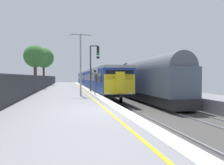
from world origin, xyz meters
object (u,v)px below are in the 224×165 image
(background_tree_left, at_px, (43,58))
(platform_lamp_mid, at_px, (81,59))
(signal_gantry, at_px, (93,63))
(freight_train_adjacent_track, at_px, (109,78))
(commuter_train_at_platform, at_px, (92,79))
(background_tree_centre, at_px, (36,57))
(speed_limit_sign, at_px, (95,78))

(background_tree_left, bearing_deg, platform_lamp_mid, -77.33)
(signal_gantry, distance_m, platform_lamp_mid, 5.70)
(freight_train_adjacent_track, distance_m, background_tree_left, 14.06)
(platform_lamp_mid, xyz_separation_m, background_tree_left, (-5.94, 26.41, 2.26))
(commuter_train_at_platform, xyz_separation_m, signal_gantry, (-1.48, -13.55, 1.97))
(commuter_train_at_platform, relative_size, freight_train_adjacent_track, 0.72)
(commuter_train_at_platform, relative_size, platform_lamp_mid, 7.60)
(freight_train_adjacent_track, height_order, platform_lamp_mid, platform_lamp_mid)
(platform_lamp_mid, relative_size, background_tree_centre, 0.87)
(freight_train_adjacent_track, bearing_deg, background_tree_left, 166.98)
(signal_gantry, xyz_separation_m, background_tree_centre, (-7.22, 7.79, 1.19))
(signal_gantry, xyz_separation_m, speed_limit_sign, (-0.36, -4.57, -1.66))
(freight_train_adjacent_track, height_order, speed_limit_sign, freight_train_adjacent_track)
(background_tree_left, bearing_deg, background_tree_centre, -88.11)
(freight_train_adjacent_track, height_order, signal_gantry, signal_gantry)
(speed_limit_sign, bearing_deg, commuter_train_at_platform, 84.18)
(freight_train_adjacent_track, xyz_separation_m, background_tree_centre, (-12.71, -10.15, 2.96))
(freight_train_adjacent_track, xyz_separation_m, background_tree_left, (-13.14, 3.04, 3.96))
(commuter_train_at_platform, distance_m, background_tree_left, 12.49)
(speed_limit_sign, bearing_deg, signal_gantry, 85.44)
(commuter_train_at_platform, height_order, signal_gantry, signal_gantry)
(background_tree_left, xyz_separation_m, background_tree_centre, (0.43, -13.19, -1.00))
(speed_limit_sign, bearing_deg, freight_train_adjacent_track, 75.43)
(signal_gantry, distance_m, speed_limit_sign, 4.88)
(freight_train_adjacent_track, height_order, background_tree_centre, background_tree_centre)
(speed_limit_sign, relative_size, platform_lamp_mid, 0.46)
(commuter_train_at_platform, distance_m, freight_train_adjacent_track, 5.95)
(freight_train_adjacent_track, relative_size, platform_lamp_mid, 10.62)
(signal_gantry, bearing_deg, platform_lamp_mid, -107.51)
(signal_gantry, distance_m, background_tree_centre, 10.69)
(signal_gantry, bearing_deg, freight_train_adjacent_track, 73.00)
(signal_gantry, bearing_deg, background_tree_centre, 132.82)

